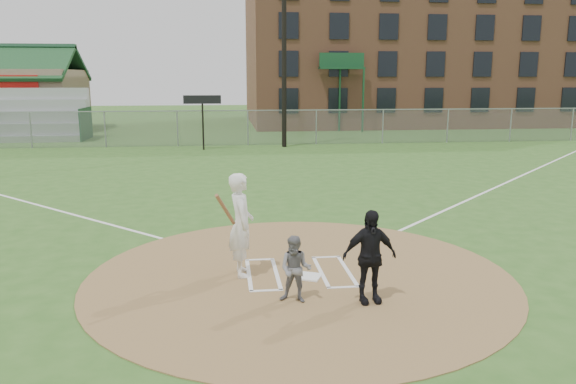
{
  "coord_description": "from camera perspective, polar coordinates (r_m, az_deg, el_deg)",
  "views": [
    {
      "loc": [
        -1.45,
        -10.47,
        3.88
      ],
      "look_at": [
        0.0,
        2.0,
        1.3
      ],
      "focal_mm": 35.0,
      "sensor_mm": 36.0,
      "label": 1
    }
  ],
  "objects": [
    {
      "name": "foul_line_first",
      "position": [
        22.44,
        21.24,
        0.87
      ],
      "size": [
        17.04,
        17.04,
        0.01
      ],
      "primitive_type": "cube",
      "rotation": [
        0.0,
        0.0,
        -0.79
      ],
      "color": "white",
      "rests_on": "ground"
    },
    {
      "name": "brick_warehouse",
      "position": [
        51.61,
        13.62,
        15.31
      ],
      "size": [
        30.0,
        17.17,
        15.0
      ],
      "color": "#9D6044",
      "rests_on": "ground"
    },
    {
      "name": "light_pole",
      "position": [
        31.78,
        -0.4,
        16.53
      ],
      "size": [
        1.2,
        0.3,
        12.22
      ],
      "color": "black",
      "rests_on": "ground"
    },
    {
      "name": "umpire",
      "position": [
        9.83,
        8.27,
        -6.49
      ],
      "size": [
        1.0,
        0.5,
        1.65
      ],
      "primitive_type": "imported",
      "rotation": [
        0.0,
        0.0,
        0.1
      ],
      "color": "black",
      "rests_on": "dirt_circle"
    },
    {
      "name": "outfield_fence",
      "position": [
        32.63,
        -4.1,
        6.54
      ],
      "size": [
        56.08,
        0.08,
        2.03
      ],
      "color": "slate",
      "rests_on": "ground"
    },
    {
      "name": "bleachers",
      "position": [
        38.52,
        -24.28,
        7.18
      ],
      "size": [
        6.08,
        3.2,
        3.2
      ],
      "color": "#B7BABF",
      "rests_on": "ground"
    },
    {
      "name": "catcher",
      "position": [
        9.81,
        0.78,
        -7.85
      ],
      "size": [
        0.69,
        0.61,
        1.18
      ],
      "primitive_type": "imported",
      "rotation": [
        0.0,
        0.0,
        -0.33
      ],
      "color": "slate",
      "rests_on": "dirt_circle"
    },
    {
      "name": "batter_at_plate",
      "position": [
        11.03,
        -4.8,
        -3.31
      ],
      "size": [
        0.78,
        1.06,
        2.05
      ],
      "color": "white",
      "rests_on": "dirt_circle"
    },
    {
      "name": "dirt_circle",
      "position": [
        11.26,
        1.19,
        -8.5
      ],
      "size": [
        8.4,
        8.4,
        0.02
      ],
      "primitive_type": "cylinder",
      "color": "olive",
      "rests_on": "ground"
    },
    {
      "name": "scoreboard_sign",
      "position": [
        30.73,
        -8.69,
        8.69
      ],
      "size": [
        2.0,
        0.1,
        2.93
      ],
      "color": "black",
      "rests_on": "ground"
    },
    {
      "name": "batters_boxes",
      "position": [
        11.39,
        1.09,
        -8.17
      ],
      "size": [
        2.08,
        1.88,
        0.01
      ],
      "color": "white",
      "rests_on": "dirt_circle"
    },
    {
      "name": "ground",
      "position": [
        11.26,
        1.19,
        -8.54
      ],
      "size": [
        140.0,
        140.0,
        0.0
      ],
      "primitive_type": "plane",
      "color": "#315E20",
      "rests_on": "ground"
    },
    {
      "name": "home_plate",
      "position": [
        11.15,
        2.11,
        -8.57
      ],
      "size": [
        0.59,
        0.59,
        0.03
      ],
      "primitive_type": "cube",
      "rotation": [
        0.0,
        0.0,
        -0.41
      ],
      "color": "white",
      "rests_on": "dirt_circle"
    }
  ]
}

